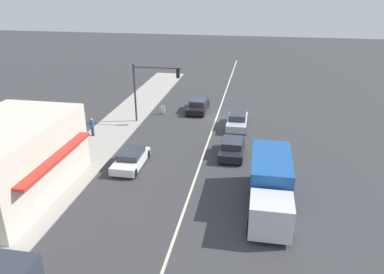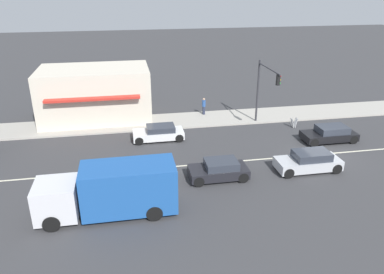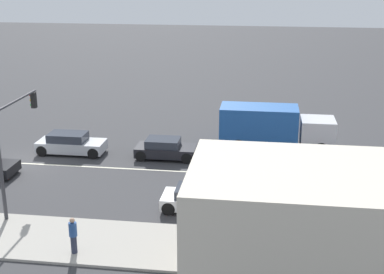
# 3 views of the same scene
# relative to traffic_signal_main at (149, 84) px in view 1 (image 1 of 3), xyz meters

# --- Properties ---
(ground_plane) EXTENTS (160.00, 160.00, 0.00)m
(ground_plane) POSITION_rel_traffic_signal_main_xyz_m (-6.12, 15.46, -3.90)
(ground_plane) COLOR #38383A
(sidewalk_right) EXTENTS (4.00, 73.00, 0.12)m
(sidewalk_right) POSITION_rel_traffic_signal_main_xyz_m (2.88, 15.96, -3.84)
(sidewalk_right) COLOR #A8A399
(sidewalk_right) RESTS_ON ground
(lane_marking_center) EXTENTS (0.16, 60.00, 0.01)m
(lane_marking_center) POSITION_rel_traffic_signal_main_xyz_m (-6.12, -2.54, -3.90)
(lane_marking_center) COLOR beige
(lane_marking_center) RESTS_ON ground
(building_corner_store) EXTENTS (6.68, 9.78, 4.65)m
(building_corner_store) POSITION_rel_traffic_signal_main_xyz_m (4.95, 14.33, -1.45)
(building_corner_store) COLOR beige
(building_corner_store) RESTS_ON sidewalk_right
(traffic_signal_main) EXTENTS (4.59, 0.34, 5.60)m
(traffic_signal_main) POSITION_rel_traffic_signal_main_xyz_m (0.00, 0.00, 0.00)
(traffic_signal_main) COLOR #333338
(traffic_signal_main) RESTS_ON sidewalk_right
(pedestrian) EXTENTS (0.34, 0.34, 1.62)m
(pedestrian) POSITION_rel_traffic_signal_main_xyz_m (4.02, 4.35, -2.93)
(pedestrian) COLOR #282D42
(pedestrian) RESTS_ON sidewalk_right
(warning_aframe_sign) EXTENTS (0.45, 0.53, 0.84)m
(warning_aframe_sign) POSITION_rel_traffic_signal_main_xyz_m (-0.47, -2.84, -3.47)
(warning_aframe_sign) COLOR silver
(warning_aframe_sign) RESTS_ON ground
(delivery_truck) EXTENTS (2.44, 7.50, 2.87)m
(delivery_truck) POSITION_rel_traffic_signal_main_xyz_m (-11.12, 12.68, -2.43)
(delivery_truck) COLOR silver
(delivery_truck) RESTS_ON ground
(sedan_dark) EXTENTS (1.85, 3.81, 1.28)m
(sedan_dark) POSITION_rel_traffic_signal_main_xyz_m (-8.32, 5.97, -3.28)
(sedan_dark) COLOR black
(sedan_dark) RESTS_ON ground
(van_white) EXTENTS (1.83, 4.07, 1.20)m
(van_white) POSITION_rel_traffic_signal_main_xyz_m (-1.12, 9.17, -3.31)
(van_white) COLOR silver
(van_white) RESTS_ON ground
(suv_black) EXTENTS (1.90, 4.29, 1.28)m
(suv_black) POSITION_rel_traffic_signal_main_xyz_m (-3.92, -4.32, -3.28)
(suv_black) COLOR black
(suv_black) RESTS_ON ground
(sedan_silver) EXTENTS (1.81, 4.35, 1.39)m
(sedan_silver) POSITION_rel_traffic_signal_main_xyz_m (-8.32, -0.30, -3.23)
(sedan_silver) COLOR #B7BABF
(sedan_silver) RESTS_ON ground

